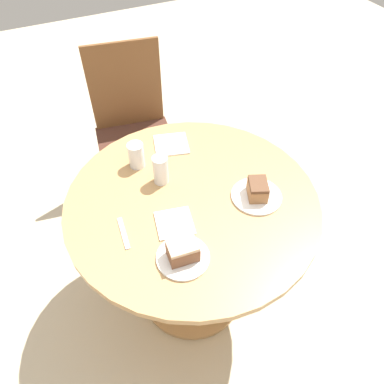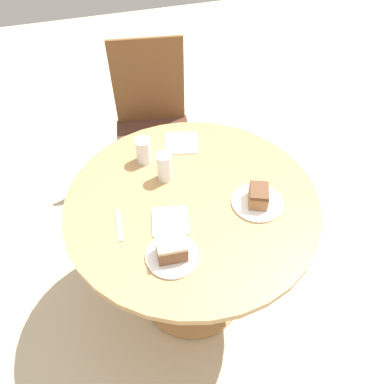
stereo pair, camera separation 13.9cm
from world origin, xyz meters
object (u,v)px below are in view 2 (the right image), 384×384
plate_far (257,203)px  cake_slice_near (172,249)px  plate_near (172,256)px  cake_slice_far (258,196)px  glass_lemonade (165,168)px  glass_water (144,152)px  chair (152,123)px

plate_far → cake_slice_near: size_ratio=1.86×
plate_near → cake_slice_near: 0.04m
plate_far → cake_slice_far: (0.00, 0.00, 0.04)m
glass_lemonade → glass_water: glass_lemonade is taller
glass_lemonade → cake_slice_far: bearing=-38.6°
cake_slice_near → glass_lemonade: glass_lemonade is taller
plate_far → glass_water: size_ratio=1.79×
plate_near → glass_water: 0.54m
glass_water → chair: bearing=75.4°
cake_slice_near → plate_far: bearing=19.7°
plate_far → cake_slice_far: size_ratio=1.75×
plate_near → glass_lemonade: bearing=78.9°
cake_slice_near → cake_slice_far: cake_slice_near is taller
plate_near → plate_far: 0.42m
chair → glass_lemonade: chair is taller
cake_slice_near → glass_water: glass_water is taller
plate_near → glass_lemonade: 0.41m
cake_slice_near → glass_water: 0.53m
chair → plate_far: bearing=-68.9°
glass_lemonade → glass_water: (-0.06, 0.14, -0.01)m
chair → plate_near: chair is taller
chair → plate_far: chair is taller
chair → cake_slice_far: size_ratio=8.35×
glass_lemonade → glass_water: bearing=113.3°
cake_slice_near → glass_lemonade: 0.40m
cake_slice_far → glass_water: 0.54m
plate_near → glass_water: (0.02, 0.53, 0.05)m
plate_near → plate_far: size_ratio=0.93×
plate_near → cake_slice_far: bearing=19.7°
cake_slice_near → glass_water: bearing=88.0°
cake_slice_near → glass_water: (0.02, 0.53, 0.01)m
cake_slice_near → cake_slice_far: size_ratio=0.94×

